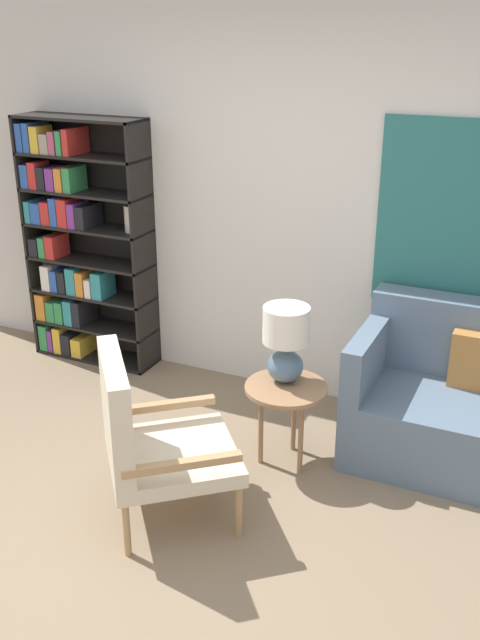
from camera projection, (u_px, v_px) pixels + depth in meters
name	position (u px, v px, depth m)	size (l,w,h in m)	color
ground_plane	(135.00, 562.00, 3.45)	(14.00, 14.00, 0.00)	#847056
wall_back	(302.00, 201.00, 4.61)	(6.40, 0.08, 2.70)	silver
bookshelf	(76.00, 245.00, 5.29)	(0.97, 0.30, 1.83)	black
armchair	(146.00, 435.00, 3.58)	(0.89, 0.89, 0.93)	tan
side_table	(286.00, 395.00, 4.08)	(0.48, 0.48, 0.50)	#99704C
table_lamp	(286.00, 340.00, 4.02)	(0.27, 0.27, 0.46)	slate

